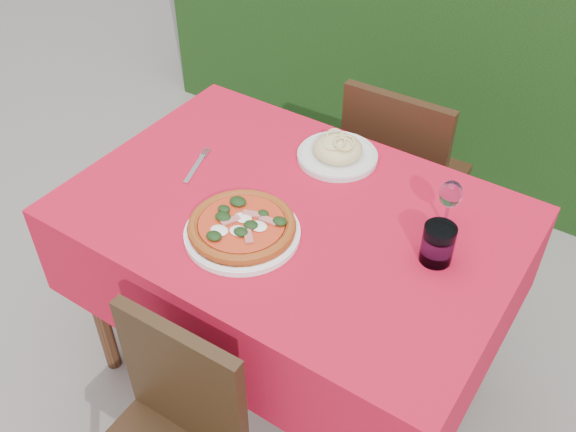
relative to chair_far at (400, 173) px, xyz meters
The scene contains 8 objects.
ground 0.81m from the chair_far, 94.45° to the right, with size 60.00×60.00×0.00m, color slate.
dining_table 0.65m from the chair_far, 94.45° to the right, with size 1.26×0.86×0.75m.
chair_far is the anchor object (origin of this frame).
pizza_plate 0.86m from the chair_far, 97.08° to the right, with size 0.31×0.31×0.06m.
pasta_plate 0.46m from the chair_far, 100.63° to the right, with size 0.25×0.25×0.07m.
water_glass 0.77m from the chair_far, 58.70° to the right, with size 0.08×0.08×0.11m.
wine_glass 0.68m from the chair_far, 54.46° to the right, with size 0.06×0.06×0.15m.
fork 0.81m from the chair_far, 121.39° to the right, with size 0.03×0.20×0.01m, color silver.
Camera 1 is at (0.76, -1.15, 1.92)m, focal length 40.00 mm.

